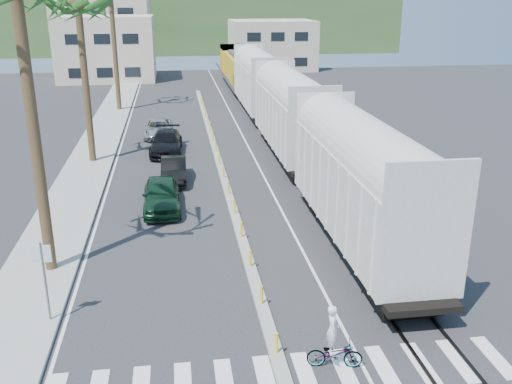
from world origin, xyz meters
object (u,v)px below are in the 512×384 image
car_second (174,170)px  cyclist (334,348)px  street_sign (44,271)px  car_lead (162,195)px

car_second → cyclist: cyclist is taller
car_second → street_sign: bearing=-105.1°
car_lead → cyclist: (5.25, -14.15, -0.15)m
car_lead → cyclist: bearing=-70.6°
street_sign → car_second: bearing=74.1°
car_second → cyclist: bearing=-75.5°
car_lead → street_sign: bearing=-110.3°
car_lead → cyclist: size_ratio=2.28×
street_sign → car_second: 15.82m
car_lead → car_second: bearing=81.1°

